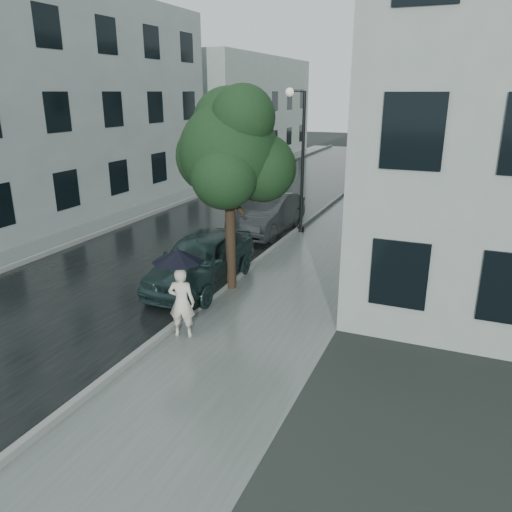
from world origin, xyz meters
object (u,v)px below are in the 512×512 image
at_px(pedestrian, 182,302).
at_px(car_near, 202,259).
at_px(street_tree, 231,150).
at_px(lamp_post, 299,153).
at_px(car_far, 268,213).

bearing_deg(pedestrian, car_near, -84.84).
xyz_separation_m(street_tree, lamp_post, (-0.14, 6.35, -0.74)).
height_order(street_tree, lamp_post, street_tree).
distance_m(lamp_post, car_near, 7.01).
bearing_deg(lamp_post, car_far, -169.36).
xyz_separation_m(lamp_post, car_far, (-1.06, -0.54, -2.36)).
relative_size(street_tree, lamp_post, 1.01).
relative_size(pedestrian, street_tree, 0.30).
relative_size(pedestrian, lamp_post, 0.30).
bearing_deg(pedestrian, car_far, -96.24).
distance_m(pedestrian, street_tree, 4.44).
bearing_deg(street_tree, car_far, 101.68).
xyz_separation_m(lamp_post, car_near, (-0.74, -6.57, -2.34)).
xyz_separation_m(car_near, car_far, (-0.33, 6.03, -0.01)).
height_order(street_tree, car_far, street_tree).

